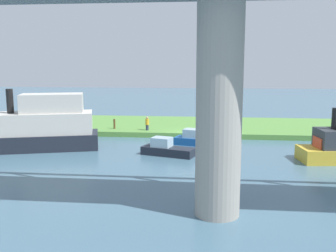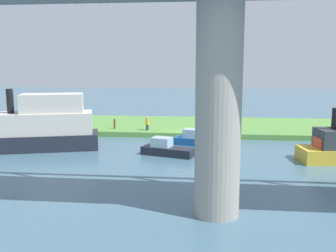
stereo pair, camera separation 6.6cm
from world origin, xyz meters
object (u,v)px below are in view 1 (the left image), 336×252
object	(u,v)px
riverboat_paddlewheel	(167,149)
person_on_bank	(147,123)
skiff_small	(197,139)
bridge_pylon	(219,109)
mooring_post	(114,124)
houseboat_blue	(41,127)

from	to	relation	value
riverboat_paddlewheel	person_on_bank	bearing A→B (deg)	-70.91
skiff_small	riverboat_paddlewheel	xyz separation A→B (m)	(2.28, 4.06, -0.01)
skiff_small	riverboat_paddlewheel	bearing A→B (deg)	60.71
bridge_pylon	mooring_post	xyz separation A→B (m)	(10.13, -20.64, -4.06)
mooring_post	houseboat_blue	xyz separation A→B (m)	(4.28, 7.86, 0.89)
skiff_small	houseboat_blue	size ratio (longest dim) A/B	0.43
bridge_pylon	riverboat_paddlewheel	distance (m)	13.11
bridge_pylon	person_on_bank	xyz separation A→B (m)	(6.62, -20.10, -3.85)
bridge_pylon	riverboat_paddlewheel	world-z (taller)	bridge_pylon
riverboat_paddlewheel	houseboat_blue	bearing A→B (deg)	-5.65
mooring_post	riverboat_paddlewheel	world-z (taller)	mooring_post
person_on_bank	riverboat_paddlewheel	distance (m)	8.90
person_on_bank	skiff_small	size ratio (longest dim) A/B	0.31
mooring_post	riverboat_paddlewheel	xyz separation A→B (m)	(-6.42, 8.92, -0.50)
houseboat_blue	person_on_bank	bearing A→B (deg)	-136.78
person_on_bank	riverboat_paddlewheel	size ratio (longest dim) A/B	0.32
mooring_post	skiff_small	world-z (taller)	mooring_post
houseboat_blue	skiff_small	bearing A→B (deg)	-166.98
bridge_pylon	mooring_post	world-z (taller)	bridge_pylon
skiff_small	mooring_post	bearing A→B (deg)	-29.21
bridge_pylon	riverboat_paddlewheel	xyz separation A→B (m)	(3.72, -11.72, -4.56)
person_on_bank	riverboat_paddlewheel	world-z (taller)	person_on_bank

